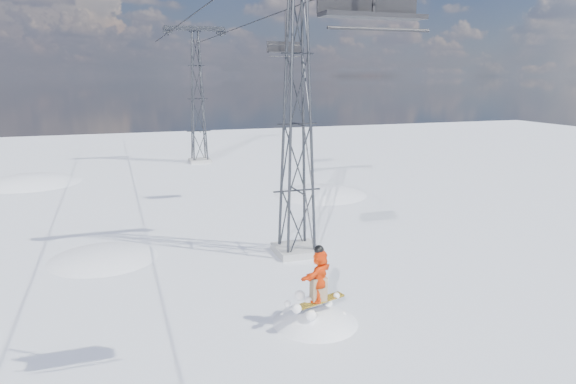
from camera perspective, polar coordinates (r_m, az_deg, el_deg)
name	(u,v)px	position (r m, az deg, el deg)	size (l,w,h in m)	color
ground	(367,348)	(15.05, 8.80, -16.76)	(120.00, 120.00, 0.00)	white
snow_terrain	(151,335)	(36.93, -14.93, -15.08)	(39.00, 37.00, 22.00)	white
lift_tower_near	(297,125)	(20.85, 1.03, 7.49)	(5.20, 1.80, 11.43)	#999999
lift_tower_far	(198,99)	(45.12, -10.02, 10.12)	(5.20, 1.80, 11.43)	#999999
haul_cables	(231,16)	(32.01, -6.36, 18.89)	(4.46, 51.00, 0.06)	black
snowboarder_jump	(315,370)	(17.06, 2.98, -19.19)	(4.40, 4.40, 6.53)	white
lift_chair_near	(372,4)	(10.57, 9.32, 19.95)	(2.13, 0.61, 2.65)	black
lift_chair_mid	(285,48)	(29.14, -0.33, 15.70)	(1.98, 0.57, 2.46)	black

